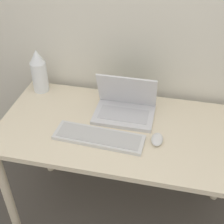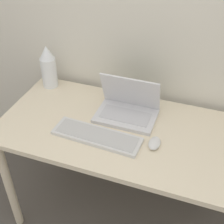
{
  "view_description": "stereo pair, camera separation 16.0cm",
  "coord_description": "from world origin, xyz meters",
  "px_view_note": "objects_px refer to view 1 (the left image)",
  "views": [
    {
      "loc": [
        0.21,
        -0.92,
        1.83
      ],
      "look_at": [
        -0.06,
        0.33,
        0.86
      ],
      "focal_mm": 50.0,
      "sensor_mm": 36.0,
      "label": 1
    },
    {
      "loc": [
        0.37,
        -0.87,
        1.83
      ],
      "look_at": [
        -0.06,
        0.33,
        0.86
      ],
      "focal_mm": 50.0,
      "sensor_mm": 36.0,
      "label": 2
    }
  ],
  "objects_px": {
    "laptop": "(125,106)",
    "vase": "(39,71)",
    "mouse": "(157,139)",
    "keyboard": "(99,137)"
  },
  "relations": [
    {
      "from": "laptop",
      "to": "vase",
      "type": "xyz_separation_m",
      "value": [
        -0.55,
        0.13,
        0.08
      ]
    },
    {
      "from": "mouse",
      "to": "laptop",
      "type": "bearing_deg",
      "value": 136.23
    },
    {
      "from": "mouse",
      "to": "vase",
      "type": "relative_size",
      "value": 0.36
    },
    {
      "from": "laptop",
      "to": "mouse",
      "type": "distance_m",
      "value": 0.28
    },
    {
      "from": "laptop",
      "to": "keyboard",
      "type": "height_order",
      "value": "laptop"
    },
    {
      "from": "keyboard",
      "to": "vase",
      "type": "height_order",
      "value": "vase"
    },
    {
      "from": "keyboard",
      "to": "vase",
      "type": "relative_size",
      "value": 1.71
    },
    {
      "from": "laptop",
      "to": "mouse",
      "type": "relative_size",
      "value": 3.35
    },
    {
      "from": "mouse",
      "to": "vase",
      "type": "bearing_deg",
      "value": 157.02
    },
    {
      "from": "laptop",
      "to": "vase",
      "type": "relative_size",
      "value": 1.2
    }
  ]
}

